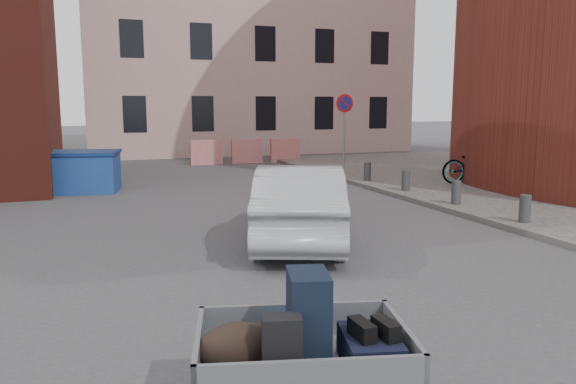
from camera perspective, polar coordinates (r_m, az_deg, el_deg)
name	(u,v)px	position (r m, az deg, el deg)	size (l,w,h in m)	color
ground	(252,277)	(8.15, -3.66, -8.59)	(120.00, 120.00, 0.00)	#38383A
sidewalk	(566,193)	(16.90, 26.38, -0.13)	(9.00, 24.00, 0.12)	#474442
building_pink	(242,16)	(30.91, -4.71, 17.39)	(16.00, 8.00, 14.00)	#C8A19A
no_parking_sign	(344,117)	(18.82, 5.75, 7.57)	(0.60, 0.09, 2.65)	gray
bollards	(456,192)	(13.75, 16.72, -0.04)	(0.22, 9.02, 0.55)	#3A3A3D
barriers	(247,151)	(23.43, -4.20, 4.15)	(4.70, 0.18, 1.00)	red
trailer	(301,350)	(4.42, 1.33, -15.75)	(1.82, 1.95, 1.20)	black
dumpster	(68,172)	(16.83, -21.42, 1.94)	(2.99, 1.97, 1.15)	#1E4191
silver_car	(300,203)	(10.02, 1.19, -1.16)	(1.47, 4.22, 1.39)	#999A9F
bicycle	(475,164)	(17.59, 18.45, 2.68)	(0.73, 2.10, 1.10)	black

